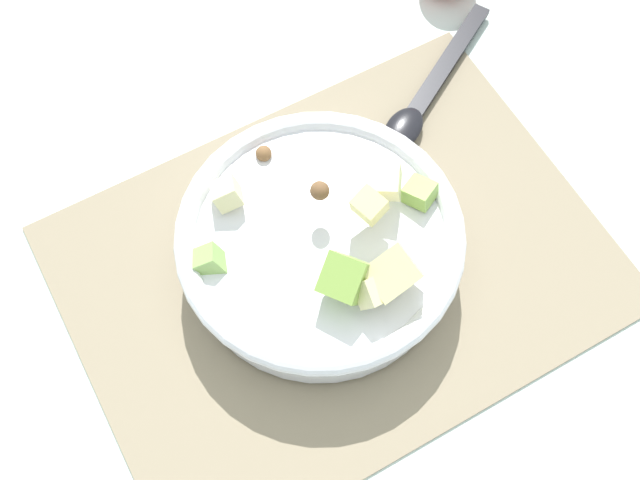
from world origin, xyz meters
TOP-DOWN VIEW (x-y plane):
  - ground_plane at (0.00, 0.00)m, footprint 2.40×2.40m
  - placemat at (0.00, 0.00)m, footprint 0.50×0.37m
  - salad_bowl at (-0.01, 0.01)m, footprint 0.26×0.26m
  - serving_spoon at (0.17, 0.12)m, footprint 0.20×0.13m

SIDE VIEW (x-z plane):
  - ground_plane at x=0.00m, z-range 0.00..0.00m
  - placemat at x=0.00m, z-range 0.00..0.01m
  - serving_spoon at x=0.17m, z-range 0.00..0.02m
  - salad_bowl at x=-0.01m, z-range -0.01..0.10m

